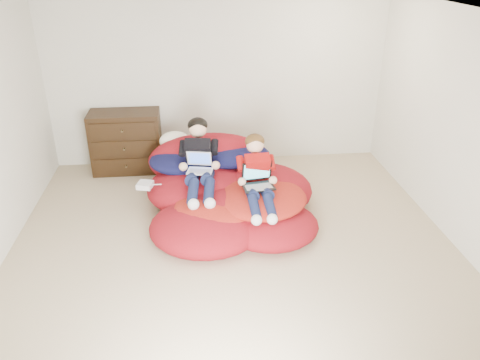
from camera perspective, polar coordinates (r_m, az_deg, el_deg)
The scene contains 9 objects.
room_shell at distance 5.20m, azimuth -0.78°, elevation -6.25°, with size 5.10×5.10×2.77m.
dresser at distance 7.15m, azimuth -13.68°, elevation 4.55°, with size 1.01×0.57×0.91m.
beanbag_pile at distance 5.95m, azimuth -1.80°, elevation -1.41°, with size 2.15×2.30×0.85m.
cream_pillow at distance 6.60m, azimuth -7.95°, elevation 4.74°, with size 0.43×0.27×0.27m, color white.
older_boy at distance 5.82m, azimuth -5.00°, elevation 2.77°, with size 0.38×1.16×0.77m.
younger_boy at distance 5.54m, azimuth 2.12°, elevation 0.84°, with size 0.33×1.04×0.73m.
laptop_white at distance 5.78m, azimuth -4.95°, elevation 1.78°, with size 0.34×0.34×0.22m.
laptop_black at distance 5.53m, azimuth 2.18°, elevation 0.03°, with size 0.40×0.36×0.27m.
power_adapter at distance 5.85m, azimuth -11.50°, elevation -0.61°, with size 0.18×0.18×0.07m, color silver.
Camera 1 is at (-0.38, -4.36, 3.03)m, focal length 35.00 mm.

